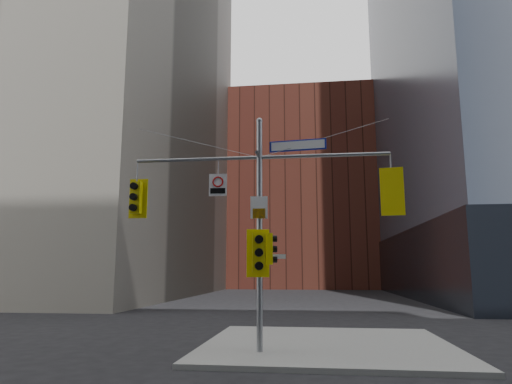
% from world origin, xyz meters
% --- Properties ---
extents(ground, '(160.00, 160.00, 0.00)m').
position_xyz_m(ground, '(0.00, 0.00, 0.00)').
color(ground, black).
rests_on(ground, ground).
extents(sidewalk_corner, '(8.00, 8.00, 0.15)m').
position_xyz_m(sidewalk_corner, '(2.00, 4.00, 0.07)').
color(sidewalk_corner, gray).
rests_on(sidewalk_corner, ground).
extents(brick_midrise, '(26.00, 20.00, 28.00)m').
position_xyz_m(brick_midrise, '(0.00, 58.00, 14.00)').
color(brick_midrise, brown).
rests_on(brick_midrise, ground).
extents(signal_assembly, '(8.00, 0.80, 7.30)m').
position_xyz_m(signal_assembly, '(0.00, 1.99, 4.42)').
color(signal_assembly, gray).
rests_on(signal_assembly, ground).
extents(traffic_light_west_arm, '(0.61, 0.49, 1.28)m').
position_xyz_m(traffic_light_west_arm, '(-3.99, 2.01, 4.80)').
color(traffic_light_west_arm, yellow).
rests_on(traffic_light_west_arm, ground).
extents(traffic_light_east_arm, '(0.68, 0.59, 1.43)m').
position_xyz_m(traffic_light_east_arm, '(3.99, 1.99, 4.80)').
color(traffic_light_east_arm, yellow).
rests_on(traffic_light_east_arm, ground).
extents(traffic_light_pole_side, '(0.40, 0.34, 0.94)m').
position_xyz_m(traffic_light_pole_side, '(0.32, 2.01, 3.14)').
color(traffic_light_pole_side, yellow).
rests_on(traffic_light_pole_side, ground).
extents(traffic_light_pole_front, '(0.68, 0.61, 1.43)m').
position_xyz_m(traffic_light_pole_front, '(-0.00, 1.73, 3.02)').
color(traffic_light_pole_front, yellow).
rests_on(traffic_light_pole_front, ground).
extents(street_sign_blade, '(1.78, 0.25, 0.35)m').
position_xyz_m(street_sign_blade, '(1.20, 2.00, 6.35)').
color(street_sign_blade, '#111F9C').
rests_on(street_sign_blade, ground).
extents(regulatory_sign_arm, '(0.57, 0.08, 0.71)m').
position_xyz_m(regulatory_sign_arm, '(-1.31, 1.97, 5.17)').
color(regulatory_sign_arm, silver).
rests_on(regulatory_sign_arm, ground).
extents(regulatory_sign_pole, '(0.52, 0.06, 0.68)m').
position_xyz_m(regulatory_sign_pole, '(0.00, 1.88, 4.38)').
color(regulatory_sign_pole, silver).
rests_on(regulatory_sign_pole, ground).
extents(street_blade_ew, '(0.69, 0.12, 0.14)m').
position_xyz_m(street_blade_ew, '(0.45, 2.00, 2.91)').
color(street_blade_ew, silver).
rests_on(street_blade_ew, ground).
extents(street_blade_ns, '(0.13, 0.72, 0.15)m').
position_xyz_m(street_blade_ns, '(0.00, 2.45, 2.71)').
color(street_blade_ns, '#145926').
rests_on(street_blade_ns, ground).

